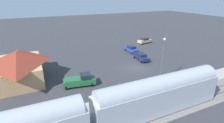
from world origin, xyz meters
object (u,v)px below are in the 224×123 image
pedestrian_on_platform (147,88)px  pedestrian_waiting_far (129,93)px  passenger_train (89,113)px  sedan_navy (141,57)px  sedan_blue (131,49)px  station_building (19,66)px  light_pole_near_platform (163,55)px  pickup_green (80,80)px  sedan_tan (145,41)px

pedestrian_on_platform → pedestrian_waiting_far: 3.34m
passenger_train → sedan_navy: size_ratio=8.05×
sedan_blue → passenger_train: bearing=140.5°
station_building → sedan_blue: size_ratio=2.61×
sedan_navy → light_pole_near_platform: light_pole_near_platform is taller
sedan_navy → pickup_green: bearing=109.9°
pedestrian_on_platform → pedestrian_waiting_far: bearing=89.7°
passenger_train → pedestrian_waiting_far: bearing=-61.4°
sedan_navy → pedestrian_waiting_far: bearing=140.0°
sedan_navy → station_building: bearing=88.5°
pedestrian_on_platform → sedan_blue: 21.72m
passenger_train → station_building: 19.45m
station_building → pickup_green: size_ratio=2.11×
passenger_train → light_pole_near_platform: 17.05m
light_pole_near_platform → pedestrian_waiting_far: bearing=109.1°
sedan_navy → sedan_blue: (6.40, -1.07, 0.00)m
passenger_train → pedestrian_on_platform: passenger_train is taller
pedestrian_waiting_far → sedan_blue: 23.28m
passenger_train → light_pole_near_platform: bearing=-66.3°
sedan_navy → sedan_tan: bearing=-37.4°
station_building → sedan_tan: bearing=-71.6°
pedestrian_waiting_far → sedan_navy: 17.45m
sedan_blue → pickup_green: bearing=125.1°
sedan_blue → pedestrian_waiting_far: bearing=148.1°
station_building → sedan_blue: bearing=-78.0°
passenger_train → pedestrian_on_platform: size_ratio=21.77×
pedestrian_waiting_far → pedestrian_on_platform: bearing=-90.3°
sedan_blue → station_building: bearing=102.0°
passenger_train → pedestrian_waiting_far: size_ratio=21.77×
pedestrian_waiting_far → pickup_green: bearing=35.6°
sedan_navy → sedan_blue: same height
sedan_tan → light_pole_near_platform: light_pole_near_platform is taller
station_building → pedestrian_on_platform: station_building is taller
pickup_green → pedestrian_on_platform: bearing=-130.7°
sedan_blue → sedan_tan: bearing=-54.5°
pedestrian_waiting_far → light_pole_near_platform: 9.50m
sedan_navy → light_pole_near_platform: size_ratio=0.57×
pedestrian_on_platform → sedan_tan: (25.79, -17.37, -0.40)m
station_building → pedestrian_on_platform: size_ratio=6.96×
station_building → pickup_green: (-6.65, -9.32, -1.74)m
pedestrian_on_platform → sedan_blue: (19.78, -8.95, -0.40)m
pickup_green → pedestrian_waiting_far: bearing=-144.4°
pedestrian_waiting_far → light_pole_near_platform: (2.85, -8.24, 3.78)m
pedestrian_on_platform → passenger_train: bearing=110.4°
sedan_blue → sedan_tan: size_ratio=0.96×
passenger_train → sedan_blue: 30.78m
pedestrian_waiting_far → sedan_tan: pedestrian_waiting_far is taller
sedan_navy → pickup_green: 17.56m
sedan_navy → pickup_green: (-5.97, 16.52, 0.15)m
passenger_train → sedan_tan: bearing=-43.2°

